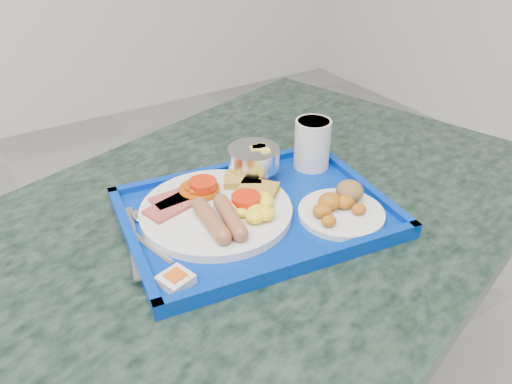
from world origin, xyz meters
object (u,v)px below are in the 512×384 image
tray (256,214)px  juice_cup (312,142)px  bread_plate (341,207)px  main_plate (221,207)px  fruit_bowl (254,159)px  table (255,285)px

tray → juice_cup: juice_cup is taller
bread_plate → juice_cup: 0.18m
main_plate → bread_plate: bread_plate is taller
main_plate → fruit_bowl: 0.14m
tray → bread_plate: bearing=-35.7°
table → bread_plate: size_ratio=9.14×
main_plate → bread_plate: size_ratio=1.77×
fruit_bowl → juice_cup: (0.13, -0.02, 0.01)m
table → main_plate: bearing=-178.1°
tray → bread_plate: (0.12, -0.09, 0.02)m
main_plate → bread_plate: 0.21m
table → tray: size_ratio=2.75×
table → main_plate: 0.23m
table → juice_cup: 0.31m
main_plate → table: bearing=1.9°
tray → main_plate: 0.06m
table → fruit_bowl: 0.26m
table → tray: tray is taller
main_plate → juice_cup: 0.25m
fruit_bowl → main_plate: bearing=-147.6°
bread_plate → fruit_bowl: size_ratio=1.51×
juice_cup → bread_plate: bearing=-110.6°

